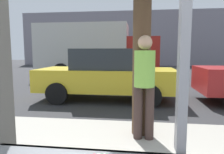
{
  "coord_description": "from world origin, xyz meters",
  "views": [
    {
      "loc": [
        -0.23,
        -1.05,
        1.51
      ],
      "look_at": [
        -0.75,
        2.98,
        1.03
      ],
      "focal_mm": 33.48,
      "sensor_mm": 36.0,
      "label": 1
    }
  ],
  "objects": [
    {
      "name": "box_truck",
      "position": [
        -2.83,
        11.14,
        1.68
      ],
      "size": [
        7.01,
        2.44,
        3.12
      ],
      "color": "beige",
      "rests_on": "ground"
    },
    {
      "name": "pedestrian",
      "position": [
        -0.14,
        2.19,
        1.07
      ],
      "size": [
        0.32,
        0.32,
        1.63
      ],
      "color": "#3F2E2A",
      "rests_on": "sidewalk_strip"
    },
    {
      "name": "ground_plane",
      "position": [
        0.0,
        8.0,
        0.0
      ],
      "size": [
        60.0,
        60.0,
        0.0
      ],
      "primitive_type": "plane",
      "color": "#2D2D30"
    },
    {
      "name": "building_facade_far",
      "position": [
        0.0,
        23.41,
        3.06
      ],
      "size": [
        28.0,
        1.2,
        6.11
      ],
      "primitive_type": "cube",
      "color": "gray",
      "rests_on": "ground"
    },
    {
      "name": "parked_car_yellow",
      "position": [
        -1.21,
        5.49,
        0.83
      ],
      "size": [
        4.27,
        1.92,
        1.62
      ],
      "color": "gold",
      "rests_on": "ground"
    }
  ]
}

